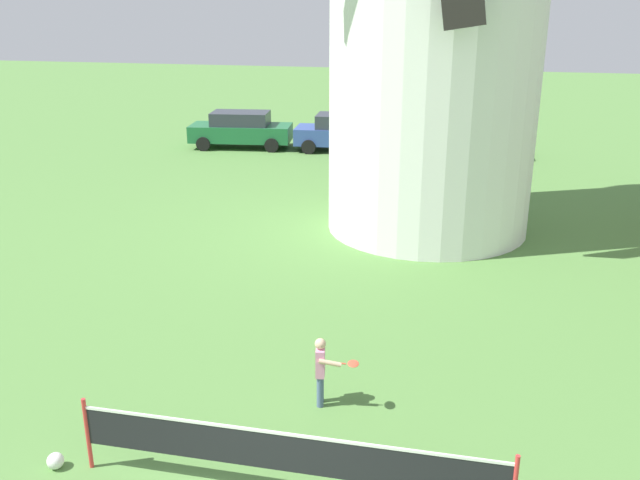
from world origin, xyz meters
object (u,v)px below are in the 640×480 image
player_far (322,368)px  parked_car_blue (344,132)px  tennis_net (287,453)px  parked_car_green (241,129)px  parked_car_black (465,136)px  stray_ball (55,461)px

player_far → parked_car_blue: 19.54m
tennis_net → parked_car_green: bearing=110.1°
parked_car_black → parked_car_blue: bearing=-178.8°
player_far → parked_car_blue: (-3.21, 19.28, 0.14)m
tennis_net → parked_car_blue: (-3.23, 21.51, 0.12)m
parked_car_green → parked_car_blue: same height
parked_car_green → parked_car_blue: (4.52, 0.29, -0.00)m
parked_car_green → tennis_net: bearing=-69.9°
player_far → stray_ball: 4.10m
stray_ball → parked_car_green: size_ratio=0.05×
parked_car_green → parked_car_blue: size_ratio=1.07×
player_far → parked_car_green: parked_car_green is taller
tennis_net → stray_ball: tennis_net is taller
parked_car_blue → parked_car_black: bearing=1.2°
stray_ball → parked_car_blue: bearing=89.8°
player_far → parked_car_green: 20.50m
player_far → stray_ball: bearing=-144.3°
stray_ball → parked_car_blue: size_ratio=0.06×
parked_car_blue → player_far: bearing=-80.5°
stray_ball → parked_car_black: size_ratio=0.05×
tennis_net → player_far: size_ratio=4.88×
tennis_net → parked_car_blue: size_ratio=1.36×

